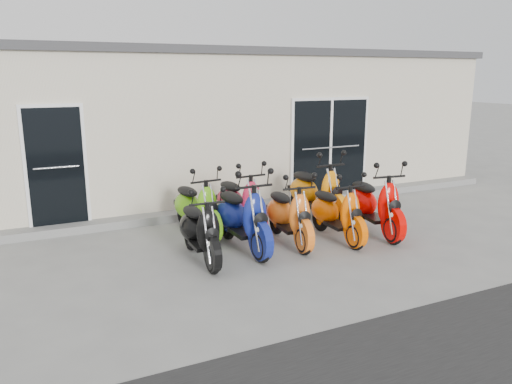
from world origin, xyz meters
TOP-DOWN VIEW (x-y plane):
  - ground at (0.00, 0.00)m, footprint 80.00×80.00m
  - building at (0.00, 5.20)m, footprint 14.00×6.00m
  - roof_cap at (0.00, 5.20)m, footprint 14.20×6.20m
  - front_step at (0.00, 2.02)m, footprint 14.00×0.40m
  - door_left at (-3.20, 2.17)m, footprint 1.07×0.08m
  - door_right at (2.60, 2.17)m, footprint 2.02×0.08m
  - scooter_front_black at (-1.39, -0.33)m, footprint 0.66×1.70m
  - scooter_front_blue at (-0.61, -0.15)m, footprint 0.75×1.94m
  - scooter_front_orange_a at (0.23, -0.20)m, footprint 0.80×1.80m
  - scooter_front_orange_b at (1.07, -0.38)m, footprint 0.67×1.72m
  - scooter_front_red at (1.88, -0.38)m, footprint 0.95×1.97m
  - scooter_back_green at (-1.02, 0.92)m, footprint 0.84×1.82m
  - scooter_back_red at (-0.18, 0.90)m, footprint 0.79×1.85m
  - scooter_back_yellow at (1.42, 0.83)m, footprint 0.79×1.97m

SIDE VIEW (x-z plane):
  - ground at x=0.00m, z-range 0.00..0.00m
  - front_step at x=0.00m, z-range 0.00..0.15m
  - scooter_front_black at x=-1.39m, z-range 0.00..1.24m
  - scooter_front_orange_b at x=1.07m, z-range 0.00..1.25m
  - scooter_front_orange_a at x=0.23m, z-range 0.00..1.29m
  - scooter_back_green at x=-1.02m, z-range 0.00..1.30m
  - scooter_back_red at x=-0.18m, z-range 0.00..1.33m
  - scooter_front_red at x=1.88m, z-range 0.00..1.39m
  - scooter_front_blue at x=-0.61m, z-range 0.00..1.42m
  - scooter_back_yellow at x=1.42m, z-range 0.00..1.43m
  - door_left at x=-3.20m, z-range 0.15..2.37m
  - door_right at x=2.60m, z-range 0.15..2.37m
  - building at x=0.00m, z-range 0.00..3.20m
  - roof_cap at x=0.00m, z-range 3.20..3.36m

